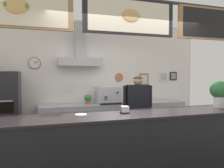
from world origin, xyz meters
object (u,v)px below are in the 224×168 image
(shop_worker, at_px, (138,112))
(potted_rosemary, at_px, (138,98))
(espresso_machine, at_px, (108,95))
(potted_oregano, at_px, (127,97))
(condiment_plate, at_px, (81,115))
(pizza_oven, at_px, (3,112))
(basil_vase, at_px, (219,92))
(napkin_holder, at_px, (125,110))
(potted_basil, at_px, (88,99))

(shop_worker, relative_size, potted_rosemary, 8.65)
(espresso_machine, bearing_deg, potted_oregano, 0.00)
(condiment_plate, bearing_deg, pizza_oven, 122.47)
(basil_vase, bearing_deg, condiment_plate, 179.89)
(shop_worker, relative_size, basil_vase, 3.52)
(shop_worker, relative_size, espresso_machine, 2.70)
(napkin_holder, height_order, condiment_plate, napkin_holder)
(shop_worker, bearing_deg, basil_vase, 137.20)
(pizza_oven, height_order, napkin_holder, pizza_oven)
(condiment_plate, bearing_deg, basil_vase, -0.11)
(condiment_plate, bearing_deg, potted_oregano, 54.98)
(pizza_oven, distance_m, shop_worker, 2.80)
(espresso_machine, relative_size, potted_basil, 2.52)
(pizza_oven, distance_m, condiment_plate, 2.41)
(potted_basil, relative_size, basil_vase, 0.52)
(pizza_oven, height_order, potted_basil, pizza_oven)
(shop_worker, distance_m, espresso_machine, 1.09)
(pizza_oven, bearing_deg, potted_oregano, 3.60)
(pizza_oven, distance_m, potted_rosemary, 3.16)
(pizza_oven, relative_size, potted_basil, 7.62)
(shop_worker, height_order, espresso_machine, shop_worker)
(shop_worker, xyz_separation_m, napkin_holder, (-0.74, -1.19, 0.26))
(potted_rosemary, xyz_separation_m, napkin_holder, (-1.22, -2.24, 0.11))
(napkin_holder, distance_m, basil_vase, 1.69)
(shop_worker, bearing_deg, condiment_plate, 50.43)
(shop_worker, relative_size, potted_oregano, 6.37)
(potted_oregano, distance_m, basil_vase, 2.36)
(potted_basil, bearing_deg, basil_vase, -51.31)
(pizza_oven, distance_m, basil_vase, 4.17)
(pizza_oven, xyz_separation_m, condiment_plate, (1.29, -2.03, 0.23))
(basil_vase, bearing_deg, shop_worker, 127.82)
(pizza_oven, relative_size, espresso_machine, 3.03)
(napkin_holder, bearing_deg, shop_worker, 58.07)
(shop_worker, bearing_deg, pizza_oven, -7.81)
(espresso_machine, distance_m, potted_oregano, 0.51)
(espresso_machine, xyz_separation_m, potted_basil, (-0.50, 0.02, -0.07))
(pizza_oven, height_order, espresso_machine, pizza_oven)
(pizza_oven, height_order, potted_oregano, pizza_oven)
(potted_basil, relative_size, potted_oregano, 0.94)
(condiment_plate, relative_size, basil_vase, 0.36)
(pizza_oven, bearing_deg, potted_rosemary, 4.04)
(potted_rosemary, height_order, basil_vase, basil_vase)
(pizza_oven, height_order, condiment_plate, pizza_oven)
(pizza_oven, bearing_deg, espresso_machine, 4.39)
(pizza_oven, height_order, shop_worker, pizza_oven)
(shop_worker, height_order, napkin_holder, shop_worker)
(espresso_machine, distance_m, potted_rosemary, 0.83)
(shop_worker, bearing_deg, potted_basil, -40.92)
(potted_rosemary, xyz_separation_m, basil_vase, (0.46, -2.25, 0.32))
(espresso_machine, bearing_deg, pizza_oven, -175.61)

